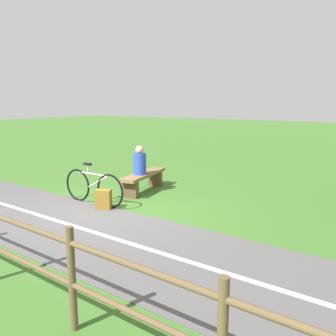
{
  "coord_description": "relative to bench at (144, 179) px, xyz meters",
  "views": [
    {
      "loc": [
        5.26,
        5.2,
        2.29
      ],
      "look_at": [
        -1.09,
        0.97,
        0.87
      ],
      "focal_mm": 37.91,
      "sensor_mm": 36.0,
      "label": 1
    }
  ],
  "objects": [
    {
      "name": "path_centre_line",
      "position": [
        3.03,
        4.32,
        -0.32
      ],
      "size": [
        1.48,
        31.97,
        0.0
      ],
      "primitive_type": "cube",
      "rotation": [
        0.0,
        0.0,
        -0.04
      ],
      "color": "silver",
      "rests_on": "paved_path"
    },
    {
      "name": "person_seated",
      "position": [
        0.21,
        0.04,
        0.46
      ],
      "size": [
        0.38,
        0.38,
        0.73
      ],
      "rotation": [
        0.0,
        0.0,
        0.18
      ],
      "color": "#2847B7",
      "rests_on": "bench"
    },
    {
      "name": "backpack",
      "position": [
        1.74,
        0.24,
        -0.13
      ],
      "size": [
        0.35,
        0.39,
        0.43
      ],
      "rotation": [
        0.0,
        0.0,
        2.03
      ],
      "color": "olive",
      "rests_on": "ground_plane"
    },
    {
      "name": "fence_roadside",
      "position": [
        4.95,
        2.91,
        0.31
      ],
      "size": [
        0.61,
        10.14,
        1.11
      ],
      "rotation": [
        0.0,
        0.0,
        1.52
      ],
      "color": "brown",
      "rests_on": "ground_plane"
    },
    {
      "name": "ground_plane",
      "position": [
        1.89,
        0.32,
        -0.34
      ],
      "size": [
        80.0,
        80.0,
        0.0
      ],
      "primitive_type": "plane",
      "color": "#3D6B28"
    },
    {
      "name": "bench",
      "position": [
        0.0,
        0.0,
        0.0
      ],
      "size": [
        1.9,
        0.74,
        0.49
      ],
      "rotation": [
        0.0,
        0.0,
        0.18
      ],
      "color": "brown",
      "rests_on": "ground_plane"
    },
    {
      "name": "paved_path",
      "position": [
        3.03,
        4.32,
        -0.33
      ],
      "size": [
        4.11,
        36.08,
        0.02
      ],
      "primitive_type": "cube",
      "rotation": [
        0.0,
        0.0,
        -0.04
      ],
      "color": "#565454",
      "rests_on": "ground_plane"
    },
    {
      "name": "bicycle",
      "position": [
        1.59,
        -0.22,
        0.06
      ],
      "size": [
        0.08,
        1.79,
        0.94
      ],
      "rotation": [
        0.0,
        0.0,
        1.56
      ],
      "color": "black",
      "rests_on": "ground_plane"
    }
  ]
}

